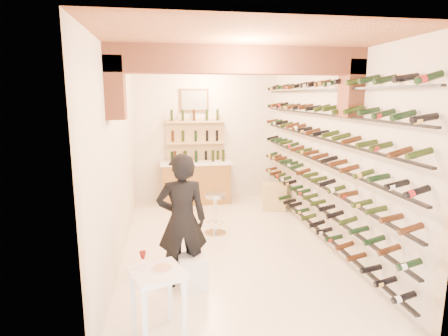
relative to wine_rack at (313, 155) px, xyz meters
name	(u,v)px	position (x,y,z in m)	size (l,w,h in m)	color
ground	(227,244)	(-1.53, 0.00, -1.55)	(6.00, 6.00, 0.00)	white
room_shell	(230,115)	(-1.53, -0.26, 0.70)	(3.52, 6.02, 3.21)	silver
wine_rack	(313,155)	(0.00, 0.00, 0.00)	(0.32, 5.70, 2.56)	black
back_counter	(196,181)	(-1.83, 2.65, -1.02)	(1.70, 0.62, 1.29)	olive
back_shelving	(195,154)	(-1.83, 2.89, -0.38)	(1.40, 0.31, 2.73)	tan
tasting_table	(158,283)	(-2.67, -2.39, -0.93)	(0.67, 0.67, 0.92)	white
white_stool	(192,272)	(-2.24, -1.43, -1.32)	(0.36, 0.36, 0.46)	white
person	(182,221)	(-2.35, -1.31, -0.63)	(0.67, 0.44, 1.83)	black
chrome_barstool	(215,211)	(-1.66, 0.50, -1.09)	(0.41, 0.41, 0.79)	silver
crate_lower	(274,203)	(-0.13, 1.81, -1.39)	(0.52, 0.36, 0.31)	tan
crate_upper	(274,190)	(-0.13, 1.81, -1.09)	(0.50, 0.34, 0.29)	tan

